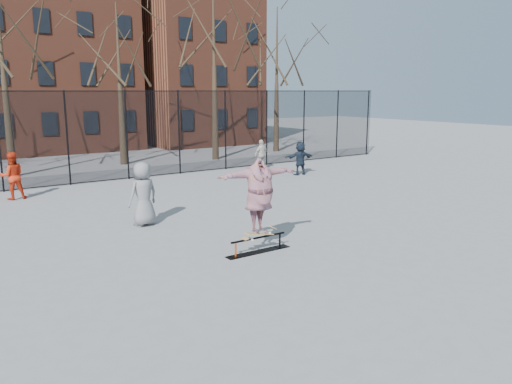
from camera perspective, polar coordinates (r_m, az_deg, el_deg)
ground at (r=11.86m, az=2.90°, el=-8.08°), size 100.00×100.00×0.00m
skate_rail at (r=12.55m, az=0.28°, el=-6.20°), size 1.82×0.28×0.40m
skateboard at (r=12.47m, az=0.38°, el=-4.89°), size 0.84×0.20×0.10m
skater at (r=12.24m, az=0.38°, el=-0.54°), size 2.27×0.65×1.84m
bystander_red at (r=20.52m, az=-26.09°, el=1.67°), size 0.87×0.68×1.77m
bystander_white at (r=25.59m, az=0.63°, el=4.31°), size 0.93×0.47×1.53m
bystander_navy at (r=23.97m, az=5.06°, el=3.86°), size 1.54×0.73×1.60m
bystander_extra at (r=15.19m, az=-12.76°, el=-0.22°), size 1.04×0.79×1.92m
fence at (r=22.95m, az=-17.41°, el=6.19°), size 34.03×0.07×4.00m
tree_row at (r=27.02m, az=-21.42°, el=17.94°), size 33.66×7.46×10.67m
rowhouses at (r=35.70m, az=-23.17°, el=13.97°), size 29.00×7.00×13.00m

